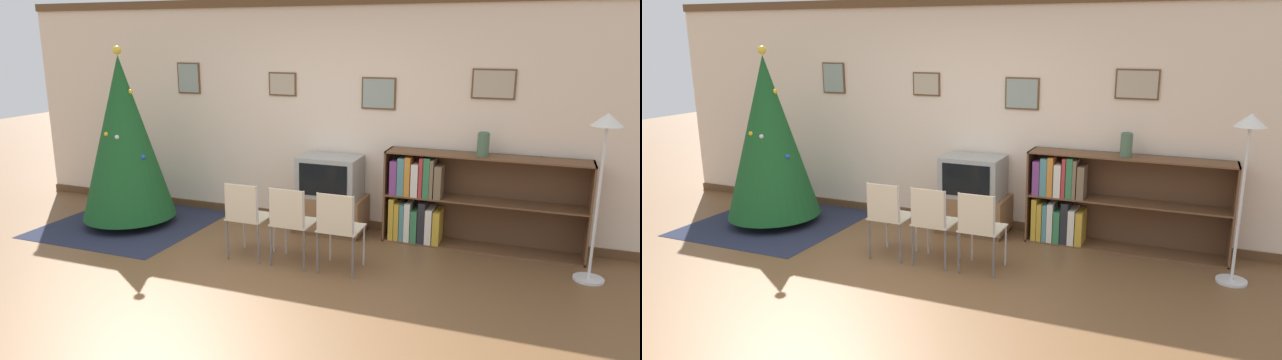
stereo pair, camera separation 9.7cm
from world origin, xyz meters
TOP-DOWN VIEW (x-y plane):
  - ground_plane at (0.00, 0.00)m, footprint 24.00×24.00m
  - wall_back at (0.00, 2.45)m, footprint 8.76×0.11m
  - area_rug at (-2.28, 1.51)m, footprint 1.87×1.87m
  - christmas_tree at (-2.28, 1.51)m, footprint 1.11×1.11m
  - tv_console at (0.12, 2.13)m, footprint 0.84×0.49m
  - television at (0.12, 2.13)m, footprint 0.70×0.48m
  - folding_chair_left at (-0.38, 1.01)m, footprint 0.40×0.40m
  - folding_chair_center at (0.12, 1.01)m, footprint 0.40×0.40m
  - folding_chair_right at (0.63, 1.01)m, footprint 0.40×0.40m
  - bookshelf at (1.46, 2.20)m, footprint 2.12×0.36m
  - vase at (1.82, 2.19)m, footprint 0.13×0.13m
  - standing_lamp at (2.91, 1.70)m, footprint 0.28×0.28m

SIDE VIEW (x-z plane):
  - ground_plane at x=0.00m, z-range 0.00..0.00m
  - area_rug at x=-2.28m, z-range 0.00..0.01m
  - tv_console at x=0.12m, z-range 0.00..0.45m
  - folding_chair_left at x=-0.38m, z-range 0.06..0.88m
  - folding_chair_center at x=0.12m, z-range 0.06..0.88m
  - folding_chair_right at x=0.63m, z-range 0.06..0.88m
  - bookshelf at x=1.46m, z-range -0.03..1.01m
  - television at x=0.12m, z-range 0.44..0.92m
  - christmas_tree at x=-2.28m, z-range 0.00..2.15m
  - vase at x=1.82m, z-range 1.04..1.29m
  - standing_lamp at x=2.91m, z-range 0.43..2.03m
  - wall_back at x=0.00m, z-range 0.00..2.70m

